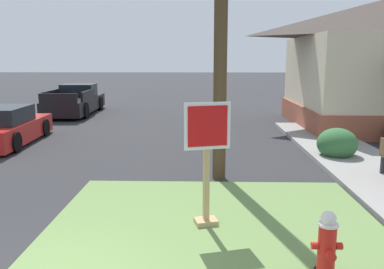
{
  "coord_description": "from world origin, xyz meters",
  "views": [
    {
      "loc": [
        1.98,
        -3.99,
        2.77
      ],
      "look_at": [
        1.79,
        2.97,
        1.43
      ],
      "focal_mm": 36.74,
      "sensor_mm": 36.0,
      "label": 1
    }
  ],
  "objects_px": {
    "pickup_truck_black": "(76,102)",
    "fire_hydrant": "(327,246)",
    "parked_sedan_red": "(5,128)",
    "stop_sign": "(207,166)",
    "manhole_cover": "(114,214)"
  },
  "relations": [
    {
      "from": "pickup_truck_black",
      "to": "fire_hydrant",
      "type": "bearing_deg",
      "value": -62.26
    },
    {
      "from": "fire_hydrant",
      "to": "pickup_truck_black",
      "type": "relative_size",
      "value": 0.16
    },
    {
      "from": "parked_sedan_red",
      "to": "stop_sign",
      "type": "bearing_deg",
      "value": -44.41
    },
    {
      "from": "fire_hydrant",
      "to": "parked_sedan_red",
      "type": "bearing_deg",
      "value": 135.25
    },
    {
      "from": "stop_sign",
      "to": "manhole_cover",
      "type": "xyz_separation_m",
      "value": [
        -1.68,
        0.58,
        -1.07
      ]
    },
    {
      "from": "stop_sign",
      "to": "pickup_truck_black",
      "type": "bearing_deg",
      "value": 115.52
    },
    {
      "from": "fire_hydrant",
      "to": "parked_sedan_red",
      "type": "xyz_separation_m",
      "value": [
        -8.1,
        8.03,
        0.06
      ]
    },
    {
      "from": "fire_hydrant",
      "to": "pickup_truck_black",
      "type": "height_order",
      "value": "pickup_truck_black"
    },
    {
      "from": "fire_hydrant",
      "to": "manhole_cover",
      "type": "relative_size",
      "value": 1.23
    },
    {
      "from": "fire_hydrant",
      "to": "stop_sign",
      "type": "xyz_separation_m",
      "value": [
        -1.48,
        1.55,
        0.59
      ]
    },
    {
      "from": "pickup_truck_black",
      "to": "stop_sign",
      "type": "bearing_deg",
      "value": -64.48
    },
    {
      "from": "parked_sedan_red",
      "to": "pickup_truck_black",
      "type": "bearing_deg",
      "value": 89.76
    },
    {
      "from": "stop_sign",
      "to": "manhole_cover",
      "type": "height_order",
      "value": "stop_sign"
    },
    {
      "from": "fire_hydrant",
      "to": "parked_sedan_red",
      "type": "distance_m",
      "value": 11.41
    },
    {
      "from": "parked_sedan_red",
      "to": "manhole_cover",
      "type": "bearing_deg",
      "value": -50.1
    }
  ]
}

